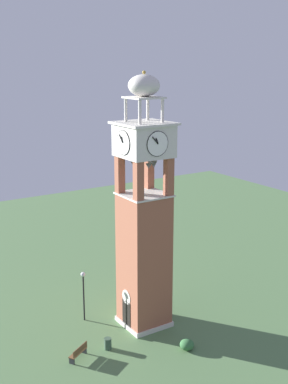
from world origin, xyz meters
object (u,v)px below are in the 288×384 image
at_px(lamp_post, 83,287).
at_px(park_bench, 79,352).
at_px(clock_tower, 144,227).
at_px(trash_bin, 108,344).

bearing_deg(lamp_post, park_bench, -30.30).
relative_size(clock_tower, park_bench, 11.64).
bearing_deg(park_bench, lamp_post, 149.70).
bearing_deg(trash_bin, park_bench, -89.67).
distance_m(park_bench, lamp_post, 5.71).
xyz_separation_m(park_bench, lamp_post, (-4.53, 2.65, 2.25)).
height_order(clock_tower, park_bench, clock_tower).
bearing_deg(clock_tower, park_bench, -75.11).
xyz_separation_m(clock_tower, trash_bin, (1.64, -4.03, -7.24)).
xyz_separation_m(clock_tower, lamp_post, (-2.87, -3.59, -4.91)).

